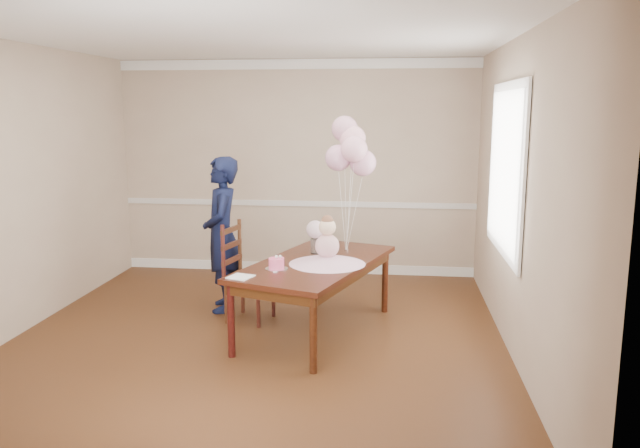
# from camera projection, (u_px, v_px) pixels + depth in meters

# --- Properties ---
(floor) EXTENTS (4.50, 5.00, 0.00)m
(floor) POSITION_uv_depth(u_px,v_px,m) (256.00, 341.00, 5.69)
(floor) COLOR #371D0D
(floor) RESTS_ON ground
(ceiling) EXTENTS (4.50, 5.00, 0.02)m
(ceiling) POSITION_uv_depth(u_px,v_px,m) (250.00, 34.00, 5.20)
(ceiling) COLOR white
(ceiling) RESTS_ON wall_back
(wall_back) EXTENTS (4.50, 0.02, 2.70)m
(wall_back) POSITION_uv_depth(u_px,v_px,m) (297.00, 168.00, 7.89)
(wall_back) COLOR tan
(wall_back) RESTS_ON floor
(wall_front) EXTENTS (4.50, 0.02, 2.70)m
(wall_front) POSITION_uv_depth(u_px,v_px,m) (138.00, 264.00, 3.00)
(wall_front) COLOR tan
(wall_front) RESTS_ON floor
(wall_left) EXTENTS (0.02, 5.00, 2.70)m
(wall_left) POSITION_uv_depth(u_px,v_px,m) (12.00, 191.00, 5.70)
(wall_left) COLOR tan
(wall_left) RESTS_ON floor
(wall_right) EXTENTS (0.02, 5.00, 2.70)m
(wall_right) POSITION_uv_depth(u_px,v_px,m) (518.00, 199.00, 5.19)
(wall_right) COLOR tan
(wall_right) RESTS_ON floor
(chair_rail_trim) EXTENTS (4.50, 0.02, 0.07)m
(chair_rail_trim) POSITION_uv_depth(u_px,v_px,m) (297.00, 203.00, 7.96)
(chair_rail_trim) COLOR silver
(chair_rail_trim) RESTS_ON wall_back
(crown_molding) EXTENTS (4.50, 0.02, 0.12)m
(crown_molding) POSITION_uv_depth(u_px,v_px,m) (296.00, 64.00, 7.64)
(crown_molding) COLOR white
(crown_molding) RESTS_ON wall_back
(baseboard_trim) EXTENTS (4.50, 0.02, 0.12)m
(baseboard_trim) POSITION_uv_depth(u_px,v_px,m) (297.00, 267.00, 8.11)
(baseboard_trim) COLOR white
(baseboard_trim) RESTS_ON floor
(window_frame) EXTENTS (0.02, 1.66, 1.56)m
(window_frame) POSITION_uv_depth(u_px,v_px,m) (506.00, 169.00, 5.64)
(window_frame) COLOR white
(window_frame) RESTS_ON wall_right
(window_blinds) EXTENTS (0.01, 1.50, 1.40)m
(window_blinds) POSITION_uv_depth(u_px,v_px,m) (504.00, 169.00, 5.64)
(window_blinds) COLOR white
(window_blinds) RESTS_ON wall_right
(dining_table_top) EXTENTS (1.47, 2.05, 0.05)m
(dining_table_top) POSITION_uv_depth(u_px,v_px,m) (316.00, 263.00, 5.81)
(dining_table_top) COLOR black
(dining_table_top) RESTS_ON table_leg_fl
(table_apron) EXTENTS (1.35, 1.93, 0.09)m
(table_apron) POSITION_uv_depth(u_px,v_px,m) (316.00, 271.00, 5.82)
(table_apron) COLOR black
(table_apron) RESTS_ON table_leg_fl
(table_leg_fl) EXTENTS (0.08, 0.08, 0.65)m
(table_leg_fl) POSITION_uv_depth(u_px,v_px,m) (231.00, 321.00, 5.28)
(table_leg_fl) COLOR black
(table_leg_fl) RESTS_ON floor
(table_leg_fr) EXTENTS (0.08, 0.08, 0.65)m
(table_leg_fr) POSITION_uv_depth(u_px,v_px,m) (313.00, 335.00, 4.95)
(table_leg_fr) COLOR black
(table_leg_fr) RESTS_ON floor
(table_leg_bl) EXTENTS (0.08, 0.08, 0.65)m
(table_leg_bl) POSITION_uv_depth(u_px,v_px,m) (318.00, 273.00, 6.79)
(table_leg_bl) COLOR black
(table_leg_bl) RESTS_ON floor
(table_leg_br) EXTENTS (0.08, 0.08, 0.65)m
(table_leg_br) POSITION_uv_depth(u_px,v_px,m) (385.00, 282.00, 6.46)
(table_leg_br) COLOR black
(table_leg_br) RESTS_ON floor
(baby_skirt) EXTENTS (0.89, 0.89, 0.09)m
(baby_skirt) POSITION_uv_depth(u_px,v_px,m) (327.00, 259.00, 5.69)
(baby_skirt) COLOR #DEA3C0
(baby_skirt) RESTS_ON dining_table_top
(baby_torso) EXTENTS (0.22, 0.22, 0.22)m
(baby_torso) POSITION_uv_depth(u_px,v_px,m) (327.00, 246.00, 5.67)
(baby_torso) COLOR pink
(baby_torso) RESTS_ON baby_skirt
(baby_head) EXTENTS (0.16, 0.16, 0.16)m
(baby_head) POSITION_uv_depth(u_px,v_px,m) (327.00, 227.00, 5.64)
(baby_head) COLOR beige
(baby_head) RESTS_ON baby_torso
(baby_hair) EXTENTS (0.11, 0.11, 0.11)m
(baby_hair) POSITION_uv_depth(u_px,v_px,m) (327.00, 221.00, 5.63)
(baby_hair) COLOR brown
(baby_hair) RESTS_ON baby_head
(cake_platter) EXTENTS (0.26, 0.26, 0.01)m
(cake_platter) POSITION_uv_depth(u_px,v_px,m) (277.00, 269.00, 5.51)
(cake_platter) COLOR silver
(cake_platter) RESTS_ON dining_table_top
(birthday_cake) EXTENTS (0.18, 0.18, 0.09)m
(birthday_cake) POSITION_uv_depth(u_px,v_px,m) (276.00, 263.00, 5.50)
(birthday_cake) COLOR #F74E82
(birthday_cake) RESTS_ON cake_platter
(cake_flower_a) EXTENTS (0.03, 0.03, 0.03)m
(cake_flower_a) POSITION_uv_depth(u_px,v_px,m) (276.00, 257.00, 5.49)
(cake_flower_a) COLOR white
(cake_flower_a) RESTS_ON birthday_cake
(cake_flower_b) EXTENTS (0.03, 0.03, 0.03)m
(cake_flower_b) POSITION_uv_depth(u_px,v_px,m) (280.00, 256.00, 5.49)
(cake_flower_b) COLOR silver
(cake_flower_b) RESTS_ON birthday_cake
(rose_vase_near) EXTENTS (0.12, 0.12, 0.15)m
(rose_vase_near) POSITION_uv_depth(u_px,v_px,m) (315.00, 246.00, 6.09)
(rose_vase_near) COLOR silver
(rose_vase_near) RESTS_ON dining_table_top
(roses_near) EXTENTS (0.18, 0.18, 0.18)m
(roses_near) POSITION_uv_depth(u_px,v_px,m) (315.00, 229.00, 6.06)
(roses_near) COLOR beige
(roses_near) RESTS_ON rose_vase_near
(napkin) EXTENTS (0.23, 0.23, 0.01)m
(napkin) POSITION_uv_depth(u_px,v_px,m) (241.00, 277.00, 5.24)
(napkin) COLOR silver
(napkin) RESTS_ON dining_table_top
(balloon_weight) EXTENTS (0.05, 0.05, 0.02)m
(balloon_weight) POSITION_uv_depth(u_px,v_px,m) (346.00, 250.00, 6.21)
(balloon_weight) COLOR silver
(balloon_weight) RESTS_ON dining_table_top
(balloon_a) EXTENTS (0.26, 0.26, 0.26)m
(balloon_a) POSITION_uv_depth(u_px,v_px,m) (338.00, 158.00, 6.09)
(balloon_a) COLOR #E3A0C3
(balloon_a) RESTS_ON balloon_ribbon_a
(balloon_b) EXTENTS (0.26, 0.26, 0.26)m
(balloon_b) POSITION_uv_depth(u_px,v_px,m) (354.00, 149.00, 5.95)
(balloon_b) COLOR #FEB4D0
(balloon_b) RESTS_ON balloon_ribbon_b
(balloon_c) EXTENTS (0.26, 0.26, 0.26)m
(balloon_c) POSITION_uv_depth(u_px,v_px,m) (353.00, 139.00, 6.09)
(balloon_c) COLOR #FFB4C9
(balloon_c) RESTS_ON balloon_ribbon_c
(balloon_d) EXTENTS (0.26, 0.26, 0.26)m
(balloon_d) POSITION_uv_depth(u_px,v_px,m) (345.00, 129.00, 6.13)
(balloon_d) COLOR #E09FBA
(balloon_d) RESTS_ON balloon_ribbon_d
(balloon_e) EXTENTS (0.26, 0.26, 0.26)m
(balloon_e) POSITION_uv_depth(u_px,v_px,m) (363.00, 163.00, 6.06)
(balloon_e) COLOR #ECA7C9
(balloon_e) RESTS_ON balloon_ribbon_e
(balloon_ribbon_a) EXTENTS (0.08, 0.03, 0.77)m
(balloon_ribbon_a) POSITION_uv_depth(u_px,v_px,m) (342.00, 211.00, 6.16)
(balloon_ribbon_a) COLOR white
(balloon_ribbon_a) RESTS_ON balloon_weight
(balloon_ribbon_b) EXTENTS (0.08, 0.08, 0.86)m
(balloon_ribbon_b) POSITION_uv_depth(u_px,v_px,m) (350.00, 208.00, 6.09)
(balloon_ribbon_b) COLOR white
(balloon_ribbon_b) RESTS_ON balloon_weight
(balloon_ribbon_c) EXTENTS (0.05, 0.08, 0.96)m
(balloon_ribbon_c) POSITION_uv_depth(u_px,v_px,m) (349.00, 202.00, 6.16)
(balloon_ribbon_c) COLOR white
(balloon_ribbon_c) RESTS_ON balloon_weight
(balloon_ribbon_d) EXTENTS (0.04, 0.12, 1.05)m
(balloon_ribbon_d) POSITION_uv_depth(u_px,v_px,m) (345.00, 197.00, 6.18)
(balloon_ribbon_d) COLOR white
(balloon_ribbon_d) RESTS_ON balloon_weight
(balloon_ribbon_e) EXTENTS (0.14, 0.02, 0.72)m
(balloon_ribbon_e) POSITION_uv_depth(u_px,v_px,m) (354.00, 214.00, 6.15)
(balloon_ribbon_e) COLOR white
(balloon_ribbon_e) RESTS_ON balloon_weight
(dining_chair_seat) EXTENTS (0.51, 0.51, 0.05)m
(dining_chair_seat) POSITION_uv_depth(u_px,v_px,m) (250.00, 278.00, 6.19)
(dining_chair_seat) COLOR #3B1F10
(dining_chair_seat) RESTS_ON chair_leg_fl
(chair_leg_fl) EXTENTS (0.05, 0.05, 0.42)m
(chair_leg_fl) POSITION_uv_depth(u_px,v_px,m) (226.00, 303.00, 6.13)
(chair_leg_fl) COLOR #3A1E0F
(chair_leg_fl) RESTS_ON floor
(chair_leg_fr) EXTENTS (0.05, 0.05, 0.42)m
(chair_leg_fr) POSITION_uv_depth(u_px,v_px,m) (258.00, 307.00, 6.01)
(chair_leg_fr) COLOR #3C1610
(chair_leg_fr) RESTS_ON floor
(chair_leg_bl) EXTENTS (0.05, 0.05, 0.42)m
(chair_leg_bl) POSITION_uv_depth(u_px,v_px,m) (243.00, 293.00, 6.46)
(chair_leg_bl) COLOR #3A180F
(chair_leg_bl) RESTS_ON floor
(chair_leg_br) EXTENTS (0.05, 0.05, 0.42)m
(chair_leg_br) POSITION_uv_depth(u_px,v_px,m) (273.00, 297.00, 6.34)
(chair_leg_br) COLOR black
(chair_leg_br) RESTS_ON floor
(chair_back_post_l) EXTENTS (0.05, 0.05, 0.54)m
(chair_back_post_l) POSITION_uv_depth(u_px,v_px,m) (223.00, 252.00, 6.05)
(chair_back_post_l) COLOR #3C1410
(chair_back_post_l) RESTS_ON dining_chair_seat
(chair_back_post_r) EXTENTS (0.05, 0.05, 0.54)m
(chair_back_post_r) POSITION_uv_depth(u_px,v_px,m) (240.00, 245.00, 6.37)
(chair_back_post_r) COLOR #3A1E0F
(chair_back_post_r) RESTS_ON dining_chair_seat
(chair_slat_low) EXTENTS (0.12, 0.38, 0.05)m
(chair_slat_low) POSITION_uv_depth(u_px,v_px,m) (232.00, 260.00, 6.23)
(chair_slat_low) COLOR #3A1910
(chair_slat_low) RESTS_ON dining_chair_seat
(chair_slat_mid) EXTENTS (0.12, 0.38, 0.05)m
(chair_slat_mid) POSITION_uv_depth(u_px,v_px,m) (232.00, 245.00, 6.20)
(chair_slat_mid) COLOR black
(chair_slat_mid) RESTS_ON dining_chair_seat
(chair_slat_top) EXTENTS (0.12, 0.38, 0.05)m
(chair_slat_top) POSITION_uv_depth(u_px,v_px,m) (231.00, 230.00, 6.17)
(chair_slat_top) COLOR #331A0D
(chair_slat_top) RESTS_ON dining_chair_seat
(woman) EXTENTS (0.52, 0.66, 1.61)m
(woman) POSITION_uv_depth(u_px,v_px,m) (222.00, 234.00, 6.47)
(woman) COLOR black
(woman) RESTS_ON floor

